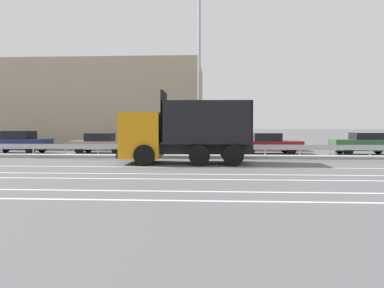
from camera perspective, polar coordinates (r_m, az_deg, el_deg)
name	(u,v)px	position (r m, az deg, el deg)	size (l,w,h in m)	color
ground_plane	(194,163)	(19.78, 0.35, -2.88)	(320.00, 320.00, 0.00)	#565659
lane_strip_0	(184,167)	(17.73, -1.18, -3.55)	(63.86, 0.16, 0.01)	silver
lane_strip_1	(180,174)	(15.28, -1.91, -4.60)	(63.86, 0.16, 0.01)	silver
lane_strip_2	(176,179)	(13.88, -2.45, -5.37)	(63.86, 0.16, 0.01)	silver
lane_strip_3	(161,200)	(10.07, -4.69, -8.56)	(63.86, 0.16, 0.01)	silver
lane_strip_4	(168,191)	(11.42, -3.72, -7.18)	(63.86, 0.16, 0.01)	silver
median_island	(197,157)	(22.60, 0.72, -1.92)	(35.12, 1.10, 0.18)	gray
median_guardrail	(197,148)	(23.37, 0.81, -0.58)	(63.86, 0.09, 0.78)	#9EA0A5
dump_truck	(169,137)	(19.48, -3.47, 1.01)	(6.86, 2.94, 3.72)	orange
median_road_sign	(138,138)	(22.98, -8.30, 0.84)	(0.75, 0.16, 2.22)	white
street_lamp_2	(199,68)	(22.48, 1.09, 11.50)	(0.70, 2.01, 9.77)	#ADADB2
parked_car_2	(18,142)	(29.02, -25.02, 0.26)	(4.51, 1.95, 1.58)	navy
parked_car_3	(101,143)	(27.11, -13.66, 0.12)	(4.28, 2.00, 1.41)	gray
parked_car_4	(179,145)	(25.69, -1.96, -0.08)	(4.03, 2.08, 1.27)	#335B33
parked_car_5	(268,143)	(26.32, 11.45, 0.10)	(4.55, 2.21, 1.45)	maroon
parked_car_6	(364,143)	(27.55, 24.75, 0.08)	(4.20, 1.92, 1.49)	#335B33
background_building_0	(84,106)	(37.18, -16.07, 5.53)	(22.16, 10.58, 7.51)	tan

